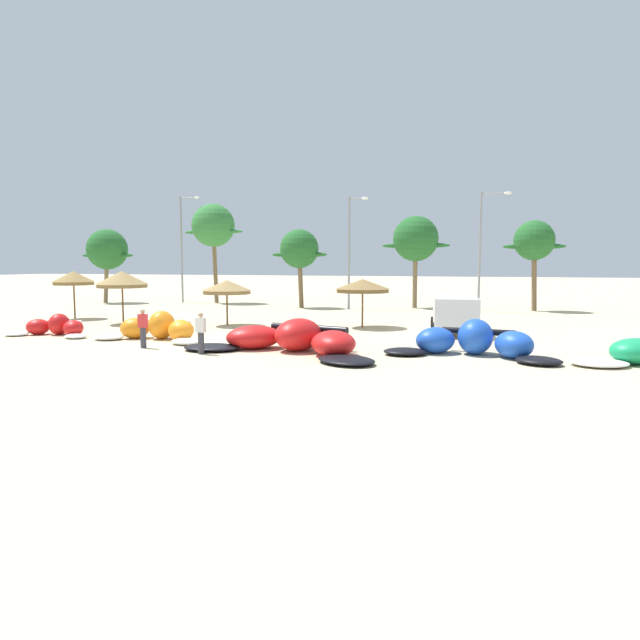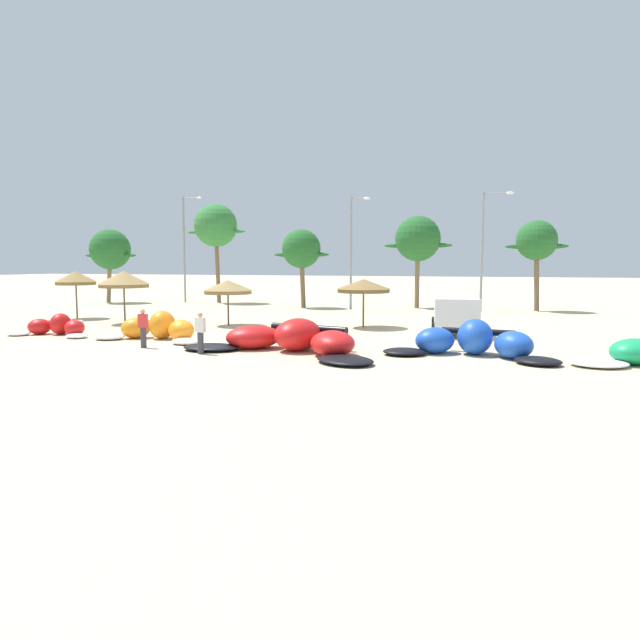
{
  "view_description": "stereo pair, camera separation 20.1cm",
  "coord_description": "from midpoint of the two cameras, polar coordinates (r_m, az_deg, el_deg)",
  "views": [
    {
      "loc": [
        12.23,
        -21.92,
        3.5
      ],
      "look_at": [
        4.72,
        2.0,
        1.0
      ],
      "focal_mm": 32.08,
      "sensor_mm": 36.0,
      "label": 1
    },
    {
      "loc": [
        12.42,
        -21.86,
        3.5
      ],
      "look_at": [
        4.72,
        2.0,
        1.0
      ],
      "focal_mm": 32.08,
      "sensor_mm": 36.0,
      "label": 2
    }
  ],
  "objects": [
    {
      "name": "beach_umbrella_outermost",
      "position": [
        31.17,
        4.55,
        3.43
      ],
      "size": [
        2.99,
        2.99,
        2.64
      ],
      "color": "brown",
      "rests_on": "ground"
    },
    {
      "name": "palm_center_left",
      "position": [
        45.54,
        9.86,
        7.94
      ],
      "size": [
        5.31,
        3.54,
        7.17
      ],
      "color": "#7F6647",
      "rests_on": "ground"
    },
    {
      "name": "person_near_kites",
      "position": [
        24.7,
        -17.01,
        -0.78
      ],
      "size": [
        0.36,
        0.24,
        1.62
      ],
      "color": "#383842",
      "rests_on": "ground"
    },
    {
      "name": "lamppost_west_center",
      "position": [
        43.56,
        3.4,
        7.31
      ],
      "size": [
        1.57,
        0.24,
        8.45
      ],
      "color": "gray",
      "rests_on": "ground"
    },
    {
      "name": "ground_plane",
      "position": [
        25.36,
        -11.38,
        -2.35
      ],
      "size": [
        260.0,
        260.0,
        0.0
      ],
      "primitive_type": "plane",
      "color": "beige"
    },
    {
      "name": "kite_center",
      "position": [
        22.42,
        15.29,
        -2.13
      ],
      "size": [
        6.72,
        3.5,
        1.37
      ],
      "color": "black",
      "rests_on": "ground"
    },
    {
      "name": "kite_far_left",
      "position": [
        30.62,
        -24.59,
        -0.63
      ],
      "size": [
        4.7,
        2.19,
        1.05
      ],
      "color": "white",
      "rests_on": "ground"
    },
    {
      "name": "lamppost_east_center",
      "position": [
        43.07,
        16.27,
        7.28
      ],
      "size": [
        2.17,
        0.24,
        8.58
      ],
      "color": "gray",
      "rests_on": "ground"
    },
    {
      "name": "palm_left",
      "position": [
        51.67,
        -10.25,
        9.2
      ],
      "size": [
        5.66,
        3.78,
        8.69
      ],
      "color": "brown",
      "rests_on": "ground"
    },
    {
      "name": "kite_left",
      "position": [
        27.22,
        -15.63,
        -0.85
      ],
      "size": [
        5.79,
        2.79,
        1.3
      ],
      "color": "white",
      "rests_on": "ground"
    },
    {
      "name": "palm_leftmost",
      "position": [
        54.1,
        -20.11,
        6.59
      ],
      "size": [
        5.33,
        3.55,
        6.49
      ],
      "color": "#7F6647",
      "rests_on": "ground"
    },
    {
      "name": "beach_umbrella_near_van",
      "position": [
        39.21,
        -23.06,
        3.88
      ],
      "size": [
        2.55,
        2.55,
        3.0
      ],
      "color": "brown",
      "rests_on": "ground"
    },
    {
      "name": "palm_left_of_gap",
      "position": [
        45.15,
        -1.75,
        7.05
      ],
      "size": [
        4.58,
        3.05,
        6.15
      ],
      "color": "brown",
      "rests_on": "ground"
    },
    {
      "name": "parked_van",
      "position": [
        29.42,
        13.54,
        0.84
      ],
      "size": [
        2.73,
        5.02,
        1.84
      ],
      "color": "white",
      "rests_on": "ground"
    },
    {
      "name": "person_by_umbrellas",
      "position": [
        22.48,
        -11.6,
        -1.27
      ],
      "size": [
        0.36,
        0.24,
        1.62
      ],
      "color": "#383842",
      "rests_on": "ground"
    },
    {
      "name": "beach_umbrella_near_palms",
      "position": [
        32.51,
        -9.0,
        3.27
      ],
      "size": [
        2.78,
        2.78,
        2.55
      ],
      "color": "brown",
      "rests_on": "ground"
    },
    {
      "name": "palm_center_right",
      "position": [
        44.8,
        20.93,
        7.34
      ],
      "size": [
        4.37,
        2.92,
        6.62
      ],
      "color": "brown",
      "rests_on": "ground"
    },
    {
      "name": "beach_umbrella_middle",
      "position": [
        34.99,
        -18.85,
        3.87
      ],
      "size": [
        2.96,
        2.96,
        3.05
      ],
      "color": "brown",
      "rests_on": "ground"
    },
    {
      "name": "kite_left_of_center",
      "position": [
        22.56,
        -2.58,
        -1.95
      ],
      "size": [
        8.62,
        4.99,
        1.3
      ],
      "color": "black",
      "rests_on": "ground"
    },
    {
      "name": "lamppost_west",
      "position": [
        52.36,
        -13.15,
        7.43
      ],
      "size": [
        1.98,
        0.24,
        9.32
      ],
      "color": "gray",
      "rests_on": "ground"
    }
  ]
}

